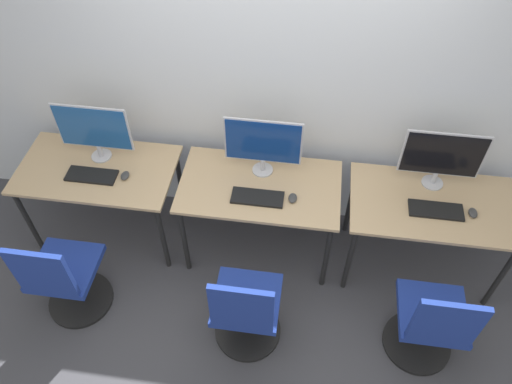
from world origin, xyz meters
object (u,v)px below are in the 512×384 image
object	(u,v)px
office_chair_left	(65,280)
keyboard_left	(92,175)
mouse_left	(125,176)
monitor_center	(263,144)
monitor_right	(442,157)
office_chair_right	(430,326)
mouse_right	(473,213)
monitor_left	(93,130)
keyboard_right	(436,210)
mouse_center	(293,198)
keyboard_center	(257,197)
office_chair_center	(246,312)

from	to	relation	value
office_chair_left	keyboard_left	bearing A→B (deg)	86.01
mouse_left	monitor_center	size ratio (longest dim) A/B	0.16
monitor_right	office_chair_right	distance (m)	1.14
office_chair_left	mouse_right	size ratio (longest dim) A/B	10.21
monitor_left	keyboard_right	bearing A→B (deg)	-4.61
keyboard_left	monitor_right	size ratio (longest dim) A/B	0.67
mouse_left	keyboard_right	world-z (taller)	mouse_left
monitor_left	mouse_center	size ratio (longest dim) A/B	6.13
monitor_right	mouse_right	world-z (taller)	monitor_right
mouse_right	monitor_right	bearing A→B (deg)	133.50
mouse_left	mouse_right	distance (m)	2.47
mouse_left	monitor_right	world-z (taller)	monitor_right
mouse_right	keyboard_center	bearing A→B (deg)	-177.61
office_chair_left	office_chair_center	size ratio (longest dim) A/B	1.00
mouse_right	monitor_left	bearing A→B (deg)	175.90
monitor_left	office_chair_right	distance (m)	2.70
office_chair_center	office_chair_right	xyz separation A→B (m)	(1.22, 0.07, 0.00)
office_chair_left	monitor_right	distance (m)	2.76
mouse_left	office_chair_left	size ratio (longest dim) A/B	0.10
office_chair_left	mouse_center	distance (m)	1.70
keyboard_center	office_chair_right	size ratio (longest dim) A/B	0.40
keyboard_left	office_chair_right	bearing A→B (deg)	-15.02
keyboard_center	mouse_center	distance (m)	0.25
monitor_right	mouse_right	size ratio (longest dim) A/B	6.13
mouse_center	keyboard_right	size ratio (longest dim) A/B	0.24
office_chair_center	office_chair_right	world-z (taller)	same
monitor_center	keyboard_center	bearing A→B (deg)	-90.00
monitor_center	keyboard_right	size ratio (longest dim) A/B	1.49
keyboard_left	monitor_center	world-z (taller)	monitor_center
monitor_left	mouse_right	xyz separation A→B (m)	(2.72, -0.19, -0.25)
monitor_left	monitor_right	size ratio (longest dim) A/B	1.00
monitor_center	monitor_right	xyz separation A→B (m)	(1.24, 0.04, 0.00)
keyboard_center	monitor_right	xyz separation A→B (m)	(1.24, 0.32, 0.26)
monitor_left	monitor_center	world-z (taller)	same
office_chair_center	monitor_left	bearing A→B (deg)	142.88
keyboard_left	mouse_center	size ratio (longest dim) A/B	4.11
mouse_center	monitor_right	distance (m)	1.06
office_chair_right	monitor_right	bearing A→B (deg)	89.91
office_chair_left	office_chair_center	bearing A→B (deg)	-3.14
mouse_left	office_chair_left	bearing A→B (deg)	-112.96
office_chair_left	office_chair_center	world-z (taller)	same
office_chair_center	monitor_right	world-z (taller)	monitor_right
monitor_center	monitor_right	size ratio (longest dim) A/B	1.00
keyboard_left	office_chair_left	distance (m)	0.77
monitor_center	keyboard_center	xyz separation A→B (m)	(0.00, -0.28, -0.26)
office_chair_left	keyboard_center	distance (m)	1.48
mouse_center	monitor_right	bearing A→B (deg)	16.78
office_chair_left	office_chair_right	xyz separation A→B (m)	(2.52, 0.00, 0.00)
mouse_left	office_chair_left	xyz separation A→B (m)	(-0.29, -0.69, -0.39)
office_chair_left	keyboard_center	world-z (taller)	office_chair_left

